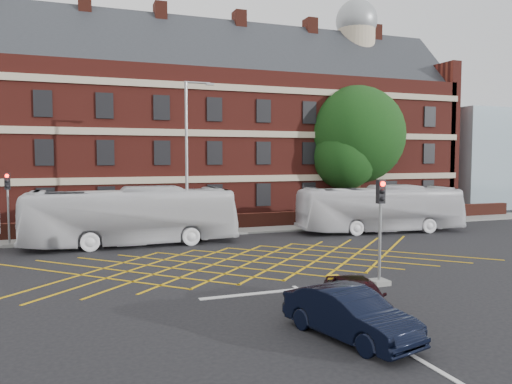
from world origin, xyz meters
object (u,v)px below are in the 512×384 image
object	(u,v)px
car_maroon	(358,297)
street_lamp	(188,186)
deciduous_tree	(355,142)
utility_cabinet	(334,287)
bus_left	(132,216)
car_navy	(350,314)
traffic_light_far	(9,217)
traffic_light_near	(380,242)
bus_right	(380,209)

from	to	relation	value
car_maroon	street_lamp	world-z (taller)	street_lamp
deciduous_tree	utility_cabinet	bearing A→B (deg)	-123.05
bus_left	car_navy	xyz separation A→B (m)	(4.14, -17.65, -1.00)
car_navy	traffic_light_far	size ratio (longest dim) A/B	1.02
bus_left	traffic_light_near	distance (m)	15.33
bus_right	car_maroon	bearing A→B (deg)	152.40
deciduous_tree	utility_cabinet	distance (m)	26.01
traffic_light_far	car_maroon	bearing A→B (deg)	-55.94
car_maroon	street_lamp	size ratio (longest dim) A/B	0.39
bus_right	car_maroon	distance (m)	19.16
deciduous_tree	traffic_light_far	distance (m)	27.27
bus_left	car_navy	distance (m)	18.15
car_maroon	utility_cabinet	distance (m)	2.28
bus_right	utility_cabinet	size ratio (longest dim) A/B	14.16
bus_left	utility_cabinet	world-z (taller)	bus_left
bus_left	bus_right	xyz separation A→B (m)	(16.70, -0.62, -0.10)
bus_right	traffic_light_far	bearing A→B (deg)	92.47
car_maroon	traffic_light_near	xyz separation A→B (m)	(3.00, 3.24, 1.11)
bus_left	bus_right	bearing A→B (deg)	-91.32
bus_right	car_maroon	xyz separation A→B (m)	(-11.29, -15.44, -0.96)
street_lamp	car_maroon	bearing A→B (deg)	-83.04
utility_cabinet	car_maroon	bearing A→B (deg)	-99.26
deciduous_tree	traffic_light_near	world-z (taller)	deciduous_tree
street_lamp	utility_cabinet	size ratio (longest dim) A/B	11.95
bus_left	bus_right	distance (m)	16.71
traffic_light_far	street_lamp	bearing A→B (deg)	-9.26
bus_left	car_maroon	world-z (taller)	bus_left
bus_left	traffic_light_far	size ratio (longest dim) A/B	2.88
bus_left	traffic_light_far	bearing A→B (deg)	75.17
car_navy	traffic_light_far	bearing A→B (deg)	104.03
bus_left	street_lamp	size ratio (longest dim) A/B	1.26
traffic_light_far	utility_cabinet	xyz separation A→B (m)	(12.50, -15.71, -1.36)
bus_right	car_maroon	world-z (taller)	bus_right
deciduous_tree	traffic_light_far	bearing A→B (deg)	-168.22
car_maroon	street_lamp	bearing A→B (deg)	108.82
street_lamp	bus_left	bearing A→B (deg)	-176.15
bus_right	car_navy	distance (m)	21.18
car_maroon	deciduous_tree	distance (m)	27.99
traffic_light_far	street_lamp	world-z (taller)	street_lamp
bus_right	car_maroon	size ratio (longest dim) A/B	3.01
bus_left	street_lamp	world-z (taller)	street_lamp
car_navy	traffic_light_near	world-z (taller)	traffic_light_near
bus_right	deciduous_tree	bearing A→B (deg)	-11.14
car_navy	traffic_light_near	size ratio (longest dim) A/B	1.02
traffic_light_near	car_maroon	bearing A→B (deg)	-132.79
bus_left	car_maroon	size ratio (longest dim) A/B	3.21
bus_left	traffic_light_near	world-z (taller)	traffic_light_near
bus_right	traffic_light_far	size ratio (longest dim) A/B	2.71
traffic_light_near	bus_right	bearing A→B (deg)	55.79
bus_left	utility_cabinet	distance (m)	15.04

